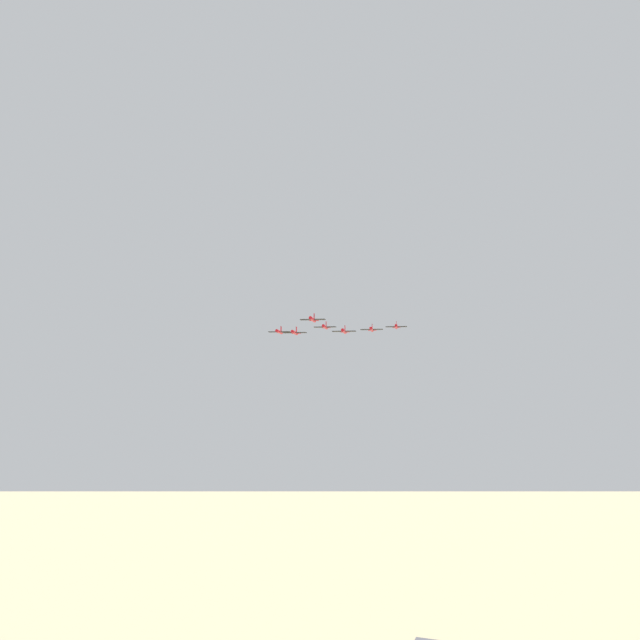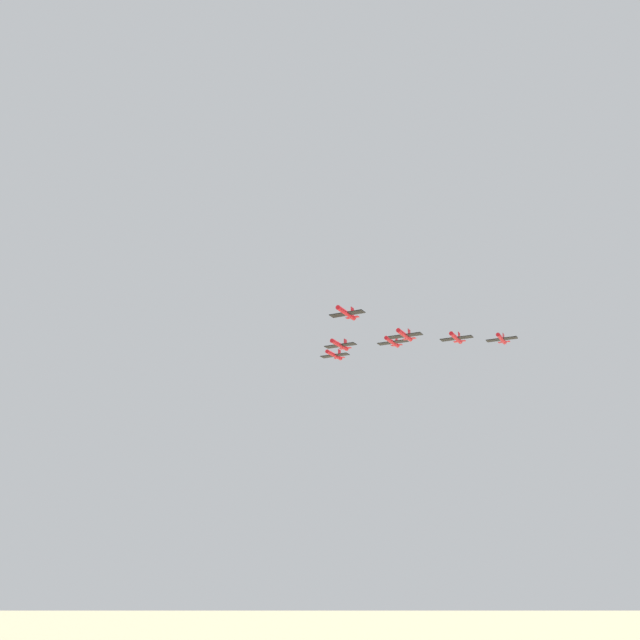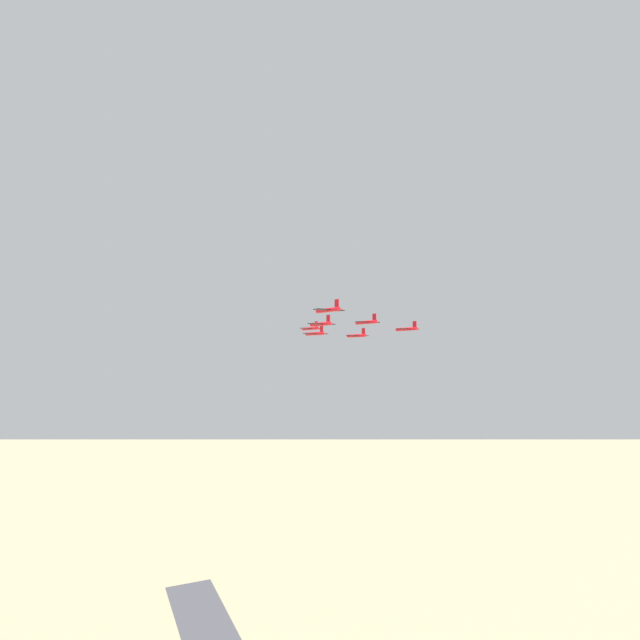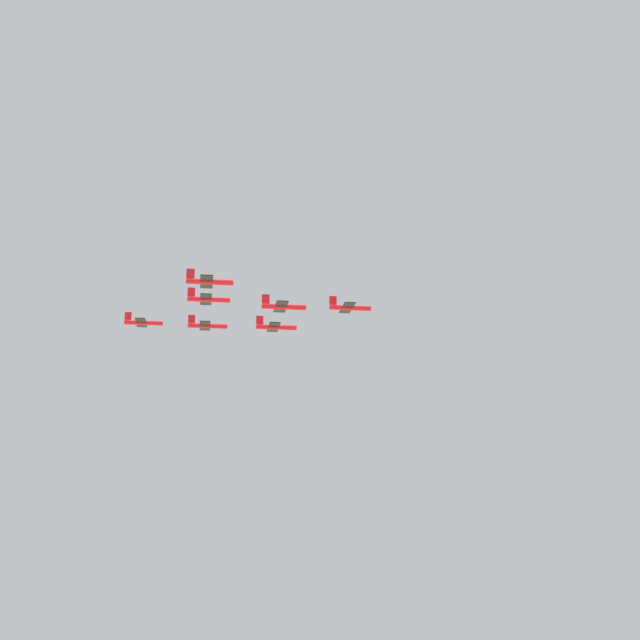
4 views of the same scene
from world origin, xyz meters
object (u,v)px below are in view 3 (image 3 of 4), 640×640
Objects in this scene: jet_3 at (321,324)px; jet_0 at (311,328)px; jet_1 at (315,334)px; jet_2 at (357,336)px; jet_5 at (407,329)px; jet_4 at (367,322)px; jet_6 at (329,310)px.

jet_0 is at bearing 59.53° from jet_3.
jet_1 is at bearing -120.47° from jet_0.
jet_1 is at bearing 59.53° from jet_3.
jet_1 is 17.24m from jet_3.
jet_0 is 1.00× the size of jet_2.
jet_3 is 34.74m from jet_5.
jet_1 is 17.37m from jet_2.
jet_4 is at bearing -59.53° from jet_1.
jet_0 is 17.31m from jet_1.
jet_1 is 1.00× the size of jet_3.
jet_4 is (-3.89, -16.92, 1.18)m from jet_3.
jet_5 reaches higher than jet_1.
jet_4 is at bearing 29.54° from jet_6.
jet_0 is at bearing 120.47° from jet_2.
jet_0 is 29.53m from jet_4.
jet_6 is at bearing -161.22° from jet_5.
jet_3 is at bearing -120.47° from jet_0.
jet_6 is (-37.32, 35.32, 1.98)m from jet_0.
jet_1 is 34.54m from jet_6.
jet_0 is at bearing 59.53° from jet_1.
jet_0 is 1.00× the size of jet_5.
jet_2 is at bearing 40.36° from jet_6.
jet_6 is at bearing -120.47° from jet_1.
jet_2 is 45.83m from jet_6.
jet_3 is 1.00× the size of jet_6.
jet_4 reaches higher than jet_5.
jet_5 is at bearing 18.78° from jet_6.
jet_5 is (-16.33, -5.15, 1.89)m from jet_2.
jet_2 is (-3.89, -16.92, -0.25)m from jet_1.
jet_0 is at bearing 90.00° from jet_4.
jet_2 is at bearing -0.00° from jet_1.
jet_5 is (-32.67, -10.30, -0.86)m from jet_0.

